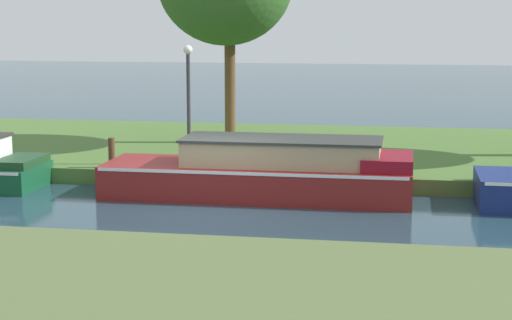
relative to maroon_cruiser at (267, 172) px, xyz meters
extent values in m
plane|color=#223D4A|center=(-1.11, -1.20, -0.62)|extent=(120.00, 120.00, 0.00)
cube|color=#4A6F32|center=(-1.11, 5.80, -0.42)|extent=(72.00, 10.00, 0.40)
cube|color=#1A3F20|center=(-6.23, 0.00, 0.07)|extent=(0.89, 1.61, 0.21)
cube|color=maroon|center=(-0.25, 0.00, -0.22)|extent=(7.28, 2.15, 0.80)
cube|color=silver|center=(-0.25, 0.00, 0.14)|extent=(7.14, 2.18, 0.07)
cube|color=tan|center=(0.34, 0.00, 0.47)|extent=(4.59, 1.63, 0.58)
cube|color=#303330|center=(0.34, 0.00, 0.79)|extent=(4.69, 1.72, 0.06)
cube|color=maroon|center=(2.81, 0.00, 0.33)|extent=(1.16, 1.80, 0.30)
cylinder|color=brown|center=(-2.14, 6.08, 1.72)|extent=(0.33, 0.33, 3.88)
cylinder|color=#333338|center=(-2.41, 1.98, 1.22)|extent=(0.10, 0.10, 2.89)
sphere|color=white|center=(-2.41, 1.98, 2.79)|extent=(0.24, 0.24, 0.24)
cylinder|color=#503220|center=(-4.26, 1.12, 0.17)|extent=(0.17, 0.17, 0.78)
camera|label=1|loc=(3.13, -19.65, 3.63)|focal=59.89mm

